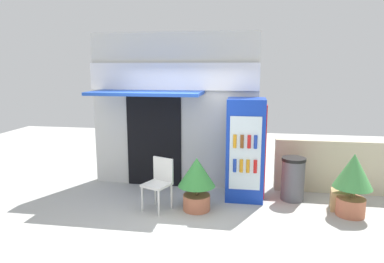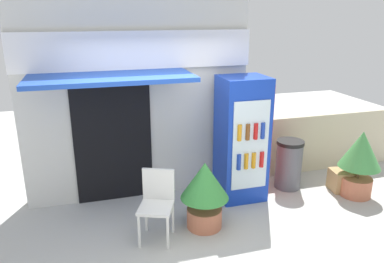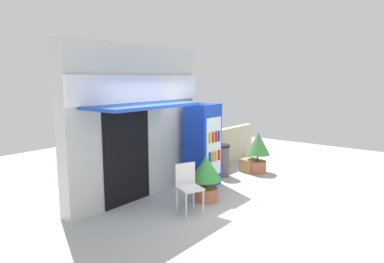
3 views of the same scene
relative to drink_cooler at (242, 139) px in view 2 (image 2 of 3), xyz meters
The scene contains 9 objects.
ground 1.92m from the drink_cooler, 139.44° to the right, with size 16.00×16.00×0.00m, color #B2B2AD.
storefront_building 1.77m from the drink_cooler, 157.79° to the left, with size 3.46×1.33×3.19m.
drink_cooler is the anchor object (origin of this frame).
plastic_chair 1.72m from the drink_cooler, 153.43° to the right, with size 0.55×0.56×0.92m.
potted_plant_near_shop 1.16m from the drink_cooler, 140.05° to the right, with size 0.66×0.66×0.95m.
potted_plant_curbside 1.89m from the drink_cooler, 15.92° to the right, with size 0.64×0.64×1.09m.
trash_bin 1.06m from the drink_cooler, ahead, with size 0.45×0.45×0.83m.
stone_boundary_wall 2.13m from the drink_cooler, 17.67° to the left, with size 2.80×0.20×1.06m, color beige.
cardboard_box 1.91m from the drink_cooler, ahead, with size 0.38×0.34×0.35m, color tan.
Camera 2 is at (-1.00, -3.89, 2.83)m, focal length 34.72 mm.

